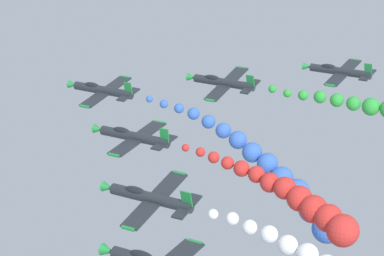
{
  "coord_description": "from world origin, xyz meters",
  "views": [
    {
      "loc": [
        -83.02,
        -50.42,
        170.17
      ],
      "look_at": [
        0.0,
        0.0,
        137.25
      ],
      "focal_mm": 83.1,
      "sensor_mm": 36.0,
      "label": 1
    }
  ],
  "objects": [
    {
      "name": "airplane_right_outer",
      "position": [
        30.89,
        -5.48,
        137.73
      ],
      "size": [
        9.48,
        10.35,
        2.85
      ],
      "rotation": [
        0.0,
        -0.17,
        0.0
      ],
      "color": "#23282D"
    },
    {
      "name": "smoke_trail_right_inner",
      "position": [
        19.26,
        -16.14,
        137.01
      ],
      "size": [
        4.68,
        21.48,
        3.23
      ],
      "color": "green"
    },
    {
      "name": "airplane_lead",
      "position": [
        6.16,
        17.49,
        137.64
      ],
      "size": [
        9.46,
        10.35,
        2.91
      ],
      "rotation": [
        0.0,
        -0.19,
        0.0
      ],
      "color": "#23282D"
    },
    {
      "name": "smoke_trail_left_inner",
      "position": [
        -8.16,
        -18.01,
        134.78
      ],
      "size": [
        6.55,
        22.32,
        5.27
      ],
      "color": "red"
    },
    {
      "name": "smoke_trail_lead",
      "position": [
        1.76,
        -10.87,
        132.1
      ],
      "size": [
        8.93,
        29.65,
        10.63
      ],
      "color": "blue"
    },
    {
      "name": "airplane_right_inner",
      "position": [
        17.44,
        5.74,
        137.69
      ],
      "size": [
        9.34,
        10.35,
        3.21
      ],
      "rotation": [
        0.0,
        -0.26,
        0.0
      ],
      "color": "#23282D"
    },
    {
      "name": "airplane_left_outer",
      "position": [
        -18.47,
        -6.48,
        136.74
      ],
      "size": [
        9.32,
        10.35,
        3.24
      ],
      "rotation": [
        0.0,
        -0.26,
        0.0
      ],
      "color": "#23282D"
    },
    {
      "name": "airplane_left_inner",
      "position": [
        -5.31,
        4.56,
        136.99
      ],
      "size": [
        9.53,
        10.35,
        2.65
      ],
      "rotation": [
        0.0,
        -0.13,
        0.0
      ],
      "color": "#23282D"
    }
  ]
}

